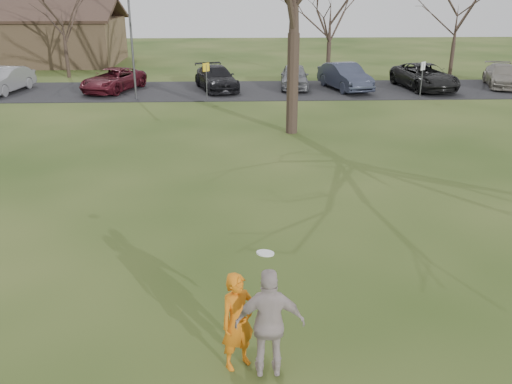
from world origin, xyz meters
TOP-DOWN VIEW (x-y plane):
  - ground at (0.00, 0.00)m, footprint 120.00×120.00m
  - parking_strip at (0.00, 25.00)m, footprint 62.00×6.50m
  - player_defender at (-0.47, -0.26)m, footprint 0.76×0.69m
  - car_1 at (-14.09, 24.83)m, footprint 2.31×4.66m
  - car_2 at (-7.76, 25.03)m, footprint 3.73×5.28m
  - car_3 at (-1.57, 25.24)m, footprint 3.16×5.17m
  - car_4 at (3.25, 25.56)m, footprint 2.00×4.28m
  - car_5 at (6.28, 24.96)m, footprint 2.83×5.03m
  - car_6 at (11.20, 24.96)m, footprint 3.23×5.73m
  - car_7 at (16.39, 25.56)m, footprint 3.05×4.95m
  - catching_play at (0.04, -0.57)m, footprint 1.12×0.47m
  - lamp_post at (-6.00, 22.50)m, footprint 0.34×0.34m
  - sign_yellow at (-2.00, 22.00)m, footprint 0.35×0.35m
  - sign_white at (10.00, 22.00)m, footprint 0.35×0.35m
  - small_tree_row at (4.38, 30.06)m, footprint 55.00×5.90m

SIDE VIEW (x-z plane):
  - ground at x=0.00m, z-range 0.00..0.00m
  - parking_strip at x=0.00m, z-range 0.00..0.04m
  - car_2 at x=-7.76m, z-range 0.04..1.38m
  - car_7 at x=16.39m, z-range 0.04..1.38m
  - car_3 at x=-1.57m, z-range 0.04..1.44m
  - car_4 at x=3.25m, z-range 0.04..1.46m
  - car_1 at x=-14.09m, z-range 0.04..1.51m
  - car_6 at x=11.20m, z-range 0.04..1.55m
  - car_5 at x=6.28m, z-range 0.04..1.61m
  - player_defender at x=-0.47m, z-range 0.00..1.74m
  - catching_play at x=0.04m, z-range -0.09..2.17m
  - sign_yellow at x=-2.00m, z-range 0.41..2.49m
  - sign_white at x=10.00m, z-range 0.41..2.49m
  - small_tree_row at x=4.38m, z-range -0.36..8.14m
  - lamp_post at x=-6.00m, z-range 0.83..7.10m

